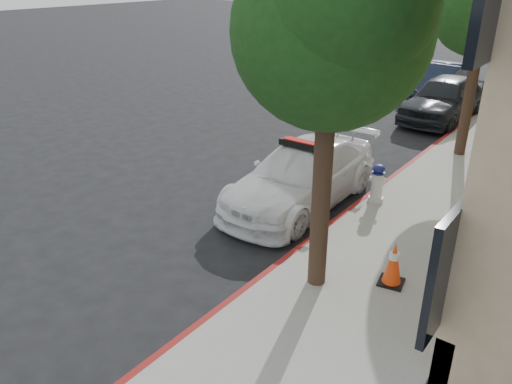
{
  "coord_description": "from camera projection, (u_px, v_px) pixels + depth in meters",
  "views": [
    {
      "loc": [
        6.37,
        -8.31,
        5.04
      ],
      "look_at": [
        0.99,
        -1.18,
        1.0
      ],
      "focal_mm": 35.0,
      "sensor_mm": 36.0,
      "label": 1
    }
  ],
  "objects": [
    {
      "name": "ground",
      "position": [
        252.0,
        204.0,
        11.62
      ],
      "size": [
        120.0,
        120.0,
        0.0
      ],
      "primitive_type": "plane",
      "color": "black",
      "rests_on": "ground"
    },
    {
      "name": "tree_mid",
      "position": [
        487.0,
        5.0,
        12.65
      ],
      "size": [
        2.77,
        2.64,
        5.43
      ],
      "color": "black",
      "rests_on": "sidewalk"
    },
    {
      "name": "curb_strip",
      "position": [
        469.0,
        120.0,
        17.73
      ],
      "size": [
        0.12,
        50.0,
        0.15
      ],
      "primitive_type": "cube",
      "color": "maroon",
      "rests_on": "ground"
    },
    {
      "name": "police_car",
      "position": [
        301.0,
        176.0,
        11.38
      ],
      "size": [
        1.97,
        4.77,
        1.53
      ],
      "rotation": [
        0.0,
        0.0,
        0.01
      ],
      "color": "white",
      "rests_on": "ground"
    },
    {
      "name": "fire_hydrant",
      "position": [
        377.0,
        184.0,
        11.22
      ],
      "size": [
        0.38,
        0.35,
        0.9
      ],
      "rotation": [
        0.0,
        0.0,
        0.22
      ],
      "color": "silver",
      "rests_on": "sidewalk"
    },
    {
      "name": "parked_car_mid",
      "position": [
        444.0,
        98.0,
        17.64
      ],
      "size": [
        2.06,
        4.75,
        1.59
      ],
      "primitive_type": "imported",
      "rotation": [
        0.0,
        0.0,
        -0.04
      ],
      "color": "black",
      "rests_on": "ground"
    },
    {
      "name": "tree_near",
      "position": [
        333.0,
        29.0,
        6.79
      ],
      "size": [
        2.92,
        2.82,
        5.62
      ],
      "color": "black",
      "rests_on": "sidewalk"
    },
    {
      "name": "traffic_cone",
      "position": [
        393.0,
        263.0,
        8.3
      ],
      "size": [
        0.48,
        0.48,
        0.79
      ],
      "rotation": [
        0.0,
        0.0,
        0.19
      ],
      "color": "black",
      "rests_on": "sidewalk"
    },
    {
      "name": "parked_car_far",
      "position": [
        441.0,
        81.0,
        20.8
      ],
      "size": [
        1.99,
        4.4,
        1.4
      ],
      "primitive_type": "imported",
      "rotation": [
        0.0,
        0.0,
        -0.12
      ],
      "color": "black",
      "rests_on": "ground"
    }
  ]
}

